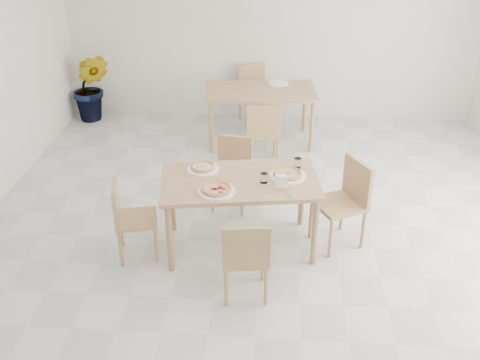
# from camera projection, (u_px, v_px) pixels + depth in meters

# --- Properties ---
(main_table) EXTENTS (1.59, 1.05, 0.75)m
(main_table) POSITION_uv_depth(u_px,v_px,m) (240.00, 187.00, 5.31)
(main_table) COLOR tan
(main_table) RESTS_ON ground
(chair_south) EXTENTS (0.43, 0.43, 0.79)m
(chair_south) POSITION_uv_depth(u_px,v_px,m) (246.00, 255.00, 4.70)
(chair_south) COLOR tan
(chair_south) RESTS_ON ground
(chair_north) EXTENTS (0.45, 0.45, 0.79)m
(chair_north) POSITION_uv_depth(u_px,v_px,m) (233.00, 167.00, 6.15)
(chair_north) COLOR tan
(chair_north) RESTS_ON ground
(chair_west) EXTENTS (0.46, 0.46, 0.78)m
(chair_west) POSITION_uv_depth(u_px,v_px,m) (128.00, 215.00, 5.28)
(chair_west) COLOR tan
(chair_west) RESTS_ON ground
(chair_east) EXTENTS (0.59, 0.59, 0.88)m
(chair_east) POSITION_uv_depth(u_px,v_px,m) (346.00, 197.00, 5.46)
(chair_east) COLOR tan
(chair_east) RESTS_ON ground
(plate_margherita) EXTENTS (0.34, 0.34, 0.02)m
(plate_margherita) POSITION_uv_depth(u_px,v_px,m) (288.00, 176.00, 5.32)
(plate_margherita) COLOR white
(plate_margherita) RESTS_ON main_table
(plate_mushroom) EXTENTS (0.31, 0.31, 0.02)m
(plate_mushroom) POSITION_uv_depth(u_px,v_px,m) (203.00, 169.00, 5.45)
(plate_mushroom) COLOR white
(plate_mushroom) RESTS_ON main_table
(plate_pepperoni) EXTENTS (0.34, 0.34, 0.02)m
(plate_pepperoni) POSITION_uv_depth(u_px,v_px,m) (217.00, 191.00, 5.06)
(plate_pepperoni) COLOR white
(plate_pepperoni) RESTS_ON main_table
(pizza_margherita) EXTENTS (0.36, 0.36, 0.03)m
(pizza_margherita) POSITION_uv_depth(u_px,v_px,m) (288.00, 174.00, 5.31)
(pizza_margherita) COLOR #F1B071
(pizza_margherita) RESTS_ON plate_margherita
(pizza_mushroom) EXTENTS (0.24, 0.24, 0.03)m
(pizza_mushroom) POSITION_uv_depth(u_px,v_px,m) (203.00, 167.00, 5.44)
(pizza_mushroom) COLOR #F1B071
(pizza_mushroom) RESTS_ON plate_mushroom
(pizza_pepperoni) EXTENTS (0.31, 0.31, 0.03)m
(pizza_pepperoni) POSITION_uv_depth(u_px,v_px,m) (217.00, 189.00, 5.05)
(pizza_pepperoni) COLOR #F1B071
(pizza_pepperoni) RESTS_ON plate_pepperoni
(tumbler_a) EXTENTS (0.07, 0.07, 0.09)m
(tumbler_a) POSITION_uv_depth(u_px,v_px,m) (264.00, 178.00, 5.20)
(tumbler_a) COLOR white
(tumbler_a) RESTS_ON main_table
(tumbler_b) EXTENTS (0.07, 0.07, 0.10)m
(tumbler_b) POSITION_uv_depth(u_px,v_px,m) (298.00, 163.00, 5.48)
(tumbler_b) COLOR white
(tumbler_b) RESTS_ON main_table
(napkin_holder) EXTENTS (0.12, 0.06, 0.13)m
(napkin_holder) POSITION_uv_depth(u_px,v_px,m) (281.00, 182.00, 5.09)
(napkin_holder) COLOR silver
(napkin_holder) RESTS_ON main_table
(fork_a) EXTENTS (0.09, 0.19, 0.01)m
(fork_a) POSITION_uv_depth(u_px,v_px,m) (289.00, 194.00, 5.02)
(fork_a) COLOR silver
(fork_a) RESTS_ON main_table
(fork_b) EXTENTS (0.09, 0.18, 0.01)m
(fork_b) POSITION_uv_depth(u_px,v_px,m) (174.00, 198.00, 4.96)
(fork_b) COLOR silver
(fork_b) RESTS_ON main_table
(second_table) EXTENTS (1.56, 0.99, 0.75)m
(second_table) POSITION_uv_depth(u_px,v_px,m) (260.00, 96.00, 7.57)
(second_table) COLOR tan
(second_table) RESTS_ON ground
(chair_back_s) EXTENTS (0.46, 0.46, 0.85)m
(chair_back_s) POSITION_uv_depth(u_px,v_px,m) (263.00, 130.00, 6.97)
(chair_back_s) COLOR tan
(chair_back_s) RESTS_ON ground
(chair_back_n) EXTENTS (0.54, 0.54, 0.85)m
(chair_back_n) POSITION_uv_depth(u_px,v_px,m) (254.00, 89.00, 8.34)
(chair_back_n) COLOR tan
(chair_back_n) RESTS_ON ground
(plate_empty) EXTENTS (0.29, 0.29, 0.02)m
(plate_empty) POSITION_uv_depth(u_px,v_px,m) (278.00, 83.00, 7.75)
(plate_empty) COLOR white
(plate_empty) RESTS_ON second_table
(potted_plant) EXTENTS (0.59, 0.49, 1.03)m
(potted_plant) POSITION_uv_depth(u_px,v_px,m) (91.00, 87.00, 8.34)
(potted_plant) COLOR #216B20
(potted_plant) RESTS_ON ground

